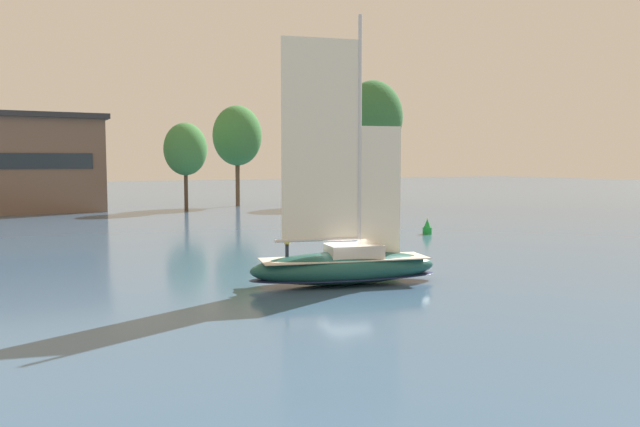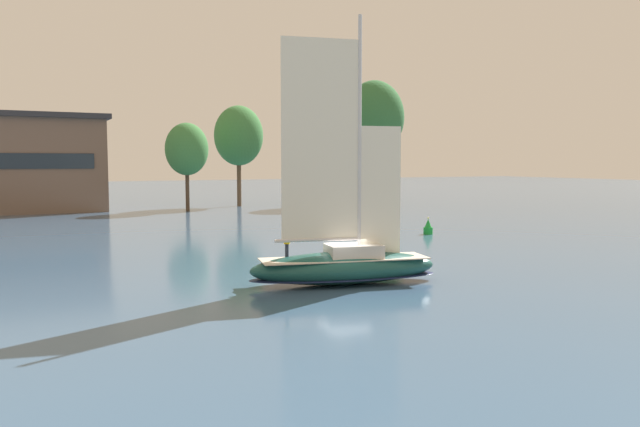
% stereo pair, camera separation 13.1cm
% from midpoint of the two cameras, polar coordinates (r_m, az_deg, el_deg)
% --- Properties ---
extents(ground_plane, '(400.00, 400.00, 0.00)m').
position_cam_midpoint_polar(ground_plane, '(35.15, 2.14, -6.44)').
color(ground_plane, '#385675').
extents(tree_shore_left, '(5.95, 5.95, 12.24)m').
position_cam_midpoint_polar(tree_shore_left, '(88.66, -12.25, 5.76)').
color(tree_shore_left, '#4C3828').
rests_on(tree_shore_left, ground).
extents(tree_shore_center, '(9.67, 9.67, 19.90)m').
position_cam_midpoint_polar(tree_shore_center, '(101.94, 4.81, 8.71)').
color(tree_shore_center, '#4C3828').
rests_on(tree_shore_center, ground).
extents(tree_shore_right, '(7.50, 7.50, 15.45)m').
position_cam_midpoint_polar(tree_shore_right, '(97.05, -7.62, 7.05)').
color(tree_shore_right, brown).
rests_on(tree_shore_right, ground).
extents(sailboat_main, '(11.18, 5.26, 14.81)m').
position_cam_midpoint_polar(sailboat_main, '(34.95, 2.18, -4.58)').
color(sailboat_main, '#194C47').
rests_on(sailboat_main, ground).
extents(channel_buoy, '(0.87, 0.87, 1.60)m').
position_cam_midpoint_polar(channel_buoy, '(59.83, 9.72, -1.27)').
color(channel_buoy, green).
rests_on(channel_buoy, ground).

